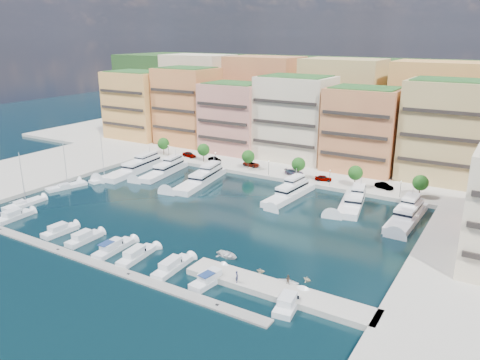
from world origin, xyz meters
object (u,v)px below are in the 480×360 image
(lamppost_3, at_px, (330,175))
(cruiser_2, at_px, (60,231))
(sailboat_1, at_px, (66,187))
(person_0, at_px, (237,277))
(car_4, at_px, (323,178))
(tree_0, at_px, (163,144))
(yacht_6, at_px, (407,215))
(car_3, at_px, (294,172))
(car_0, at_px, (189,154))
(person_1, at_px, (288,279))
(tree_4, at_px, (355,173))
(lamppost_4, at_px, (401,186))
(tender_0, at_px, (228,255))
(lamppost_0, at_px, (168,149))
(yacht_2, at_px, (202,178))
(tree_1, at_px, (203,150))
(tree_3, at_px, (298,164))
(yacht_1, at_px, (166,170))
(car_5, at_px, (384,186))
(car_1, at_px, (215,159))
(cruiser_4, at_px, (113,248))
(cruiser_0, at_px, (14,216))
(tender_3, at_px, (307,279))
(cruiser_5, at_px, (136,256))
(lamppost_1, at_px, (215,157))
(tree_5, at_px, (420,183))
(cruiser_9, at_px, (288,304))
(sailboat_0, at_px, (24,204))
(yacht_5, at_px, (352,202))
(cruiser_7, at_px, (211,279))
(tender_1, at_px, (261,271))
(yacht_4, at_px, (290,193))
(cruiser_6, at_px, (172,267))
(cruiser_3, at_px, (84,239))
(car_2, at_px, (251,164))
(sailboat_2, at_px, (104,180))
(tender_2, at_px, (286,283))

(lamppost_3, bearing_deg, cruiser_2, -123.11)
(sailboat_1, height_order, person_0, sailboat_1)
(car_4, height_order, person_0, person_0)
(tree_0, distance_m, yacht_6, 81.54)
(car_3, bearing_deg, car_0, 84.59)
(person_1, bearing_deg, tree_4, -83.27)
(lamppost_4, distance_m, tender_0, 50.77)
(lamppost_0, relative_size, yacht_6, 0.21)
(yacht_2, bearing_deg, tree_1, 124.48)
(tree_1, bearing_deg, yacht_6, -11.88)
(tree_0, distance_m, tree_3, 48.00)
(lamppost_0, distance_m, yacht_1, 14.40)
(tree_3, bearing_deg, car_5, 5.60)
(car_1, bearing_deg, lamppost_3, -89.53)
(cruiser_4, relative_size, person_1, 5.84)
(cruiser_0, height_order, tender_3, cruiser_0)
(cruiser_4, distance_m, cruiser_5, 5.80)
(lamppost_1, bearing_deg, tree_5, 2.27)
(tender_3, bearing_deg, yacht_1, 74.69)
(cruiser_9, height_order, car_4, car_4)
(sailboat_0, xyz_separation_m, car_5, (70.19, 54.02, 1.48))
(tree_4, distance_m, yacht_5, 13.03)
(tender_3, xyz_separation_m, car_4, (-17.23, 50.10, 1.38))
(yacht_6, distance_m, cruiser_7, 49.39)
(car_1, bearing_deg, tender_3, -127.45)
(tender_0, xyz_separation_m, person_1, (14.28, -4.44, 1.34))
(car_0, bearing_deg, lamppost_1, -96.89)
(cruiser_9, xyz_separation_m, tender_1, (-8.62, 7.07, -0.16))
(yacht_5, bearing_deg, cruiser_5, -118.30)
(lamppost_4, bearing_deg, yacht_2, -165.63)
(yacht_1, height_order, sailboat_1, sailboat_1)
(tender_3, height_order, car_3, car_3)
(car_5, bearing_deg, yacht_4, 148.42)
(cruiser_6, distance_m, tender_1, 15.26)
(cruiser_3, bearing_deg, yacht_2, 93.30)
(cruiser_9, distance_m, sailboat_1, 77.39)
(yacht_4, bearing_deg, car_5, 40.06)
(yacht_4, bearing_deg, lamppost_1, 159.55)
(person_0, bearing_deg, tender_0, 7.32)
(tree_0, relative_size, car_2, 1.09)
(lamppost_4, height_order, cruiser_3, lamppost_4)
(cruiser_6, bearing_deg, cruiser_5, 179.99)
(sailboat_2, height_order, sailboat_0, same)
(tree_3, height_order, lamppost_3, tree_3)
(tender_2, xyz_separation_m, car_5, (0.93, 54.73, 1.36))
(cruiser_3, relative_size, person_1, 4.81)
(tree_4, xyz_separation_m, person_0, (-0.33, -57.34, -2.75))
(cruiser_5, bearing_deg, cruiser_9, 0.04)
(car_2, bearing_deg, lamppost_0, 104.59)
(yacht_5, height_order, cruiser_9, yacht_5)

